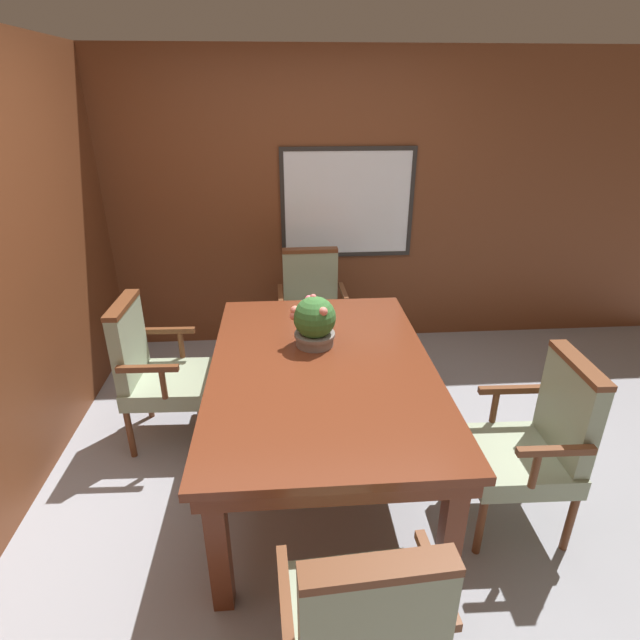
% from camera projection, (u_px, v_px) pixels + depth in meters
% --- Properties ---
extents(ground_plane, '(14.00, 14.00, 0.00)m').
position_uv_depth(ground_plane, '(318.00, 478.00, 3.00)').
color(ground_plane, '#93969E').
extents(wall_back, '(7.20, 0.08, 2.45)m').
position_uv_depth(wall_back, '(303.00, 207.00, 4.23)').
color(wall_back, brown).
rests_on(wall_back, ground_plane).
extents(dining_table, '(1.23, 1.86, 0.75)m').
position_uv_depth(dining_table, '(322.00, 378.00, 2.78)').
color(dining_table, maroon).
rests_on(dining_table, ground_plane).
extents(chair_right_near, '(0.53, 0.55, 0.97)m').
position_uv_depth(chair_right_near, '(535.00, 441.00, 2.52)').
color(chair_right_near, brown).
rests_on(chair_right_near, ground_plane).
extents(chair_left_far, '(0.53, 0.55, 0.97)m').
position_uv_depth(chair_left_far, '(155.00, 368.00, 3.17)').
color(chair_left_far, brown).
rests_on(chair_left_far, ground_plane).
extents(chair_head_near, '(0.56, 0.54, 0.97)m').
position_uv_depth(chair_head_near, '(363.00, 627.00, 1.64)').
color(chair_head_near, brown).
rests_on(chair_head_near, ground_plane).
extents(chair_head_far, '(0.55, 0.53, 0.97)m').
position_uv_depth(chair_head_far, '(312.00, 308.00, 4.06)').
color(chair_head_far, brown).
rests_on(chair_head_far, ground_plane).
extents(potted_plant, '(0.27, 0.25, 0.31)m').
position_uv_depth(potted_plant, '(314.00, 322.00, 2.90)').
color(potted_plant, gray).
rests_on(potted_plant, dining_table).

